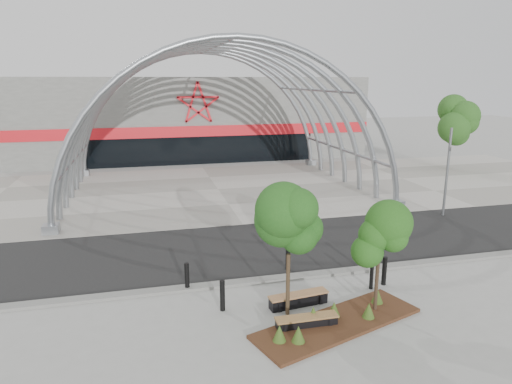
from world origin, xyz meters
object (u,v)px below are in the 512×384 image
at_px(bench_0, 306,323).
at_px(bench_1, 298,300).
at_px(street_tree_1, 380,239).
at_px(bollard_2, 288,257).
at_px(street_tree_0, 289,229).
at_px(signal_pole, 447,171).

height_order(bench_0, bench_1, bench_1).
height_order(street_tree_1, bollard_2, street_tree_1).
relative_size(street_tree_1, bench_1, 1.66).
xyz_separation_m(street_tree_0, street_tree_1, (2.97, -0.60, -0.42)).
relative_size(bench_1, bollard_2, 1.95).
bearing_deg(signal_pole, street_tree_0, -144.62).
bearing_deg(street_tree_1, street_tree_0, 168.58).
bearing_deg(street_tree_1, signal_pole, 44.89).
bearing_deg(bollard_2, street_tree_0, -107.97).
bearing_deg(bench_0, street_tree_0, 106.59).
height_order(street_tree_0, bollard_2, street_tree_0).
relative_size(street_tree_0, bollard_2, 3.76).
distance_m(bench_1, bollard_2, 3.15).
bearing_deg(bench_0, signal_pole, 39.13).
relative_size(street_tree_0, bench_0, 2.08).
bearing_deg(street_tree_1, bollard_2, 113.68).
height_order(street_tree_0, street_tree_1, street_tree_0).
xyz_separation_m(signal_pole, street_tree_1, (-9.48, -9.45, -0.04)).
distance_m(street_tree_0, bench_1, 2.95).
distance_m(street_tree_1, bollard_2, 4.99).
bearing_deg(street_tree_0, signal_pole, 35.38).
xyz_separation_m(street_tree_1, bollard_2, (-1.82, 4.15, -2.09)).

